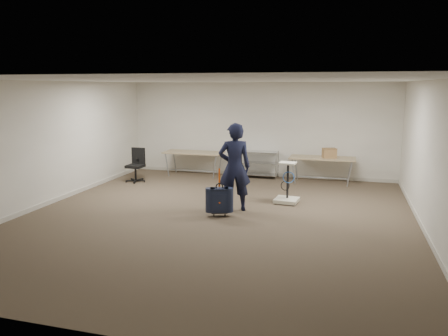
% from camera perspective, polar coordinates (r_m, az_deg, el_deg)
% --- Properties ---
extents(ground, '(9.00, 9.00, 0.00)m').
position_cam_1_polar(ground, '(9.11, -1.02, -6.48)').
color(ground, '#45392A').
rests_on(ground, ground).
extents(room_shell, '(8.00, 9.00, 9.00)m').
position_cam_1_polar(room_shell, '(10.38, 1.19, -4.05)').
color(room_shell, beige).
rests_on(room_shell, ground).
extents(folding_table_left, '(1.80, 0.75, 0.73)m').
position_cam_1_polar(folding_table_left, '(13.21, -3.97, 1.90)').
color(folding_table_left, '#917959').
rests_on(folding_table_left, ground).
extents(folding_table_right, '(1.80, 0.75, 0.73)m').
position_cam_1_polar(folding_table_right, '(12.46, 12.72, 1.13)').
color(folding_table_right, '#917959').
rests_on(folding_table_right, ground).
extents(wire_shelf, '(1.22, 0.47, 0.80)m').
position_cam_1_polar(wire_shelf, '(12.98, 4.34, 0.67)').
color(wire_shelf, '#B9BDC0').
rests_on(wire_shelf, ground).
extents(person, '(0.82, 0.67, 1.92)m').
position_cam_1_polar(person, '(9.42, 1.39, 0.11)').
color(person, black).
rests_on(person, ground).
extents(suitcase, '(0.42, 0.32, 1.02)m').
position_cam_1_polar(suitcase, '(9.10, -0.60, -4.23)').
color(suitcase, black).
rests_on(suitcase, ground).
extents(office_chair, '(0.58, 0.58, 0.95)m').
position_cam_1_polar(office_chair, '(12.67, -11.40, -0.45)').
color(office_chair, black).
rests_on(office_chair, ground).
extents(equipment_cart, '(0.58, 0.58, 0.96)m').
position_cam_1_polar(equipment_cart, '(10.27, 8.21, -3.15)').
color(equipment_cart, '#F0E6CE').
rests_on(equipment_cart, ground).
extents(cardboard_box, '(0.42, 0.37, 0.27)m').
position_cam_1_polar(cardboard_box, '(12.39, 13.59, 1.91)').
color(cardboard_box, olive).
rests_on(cardboard_box, folding_table_right).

